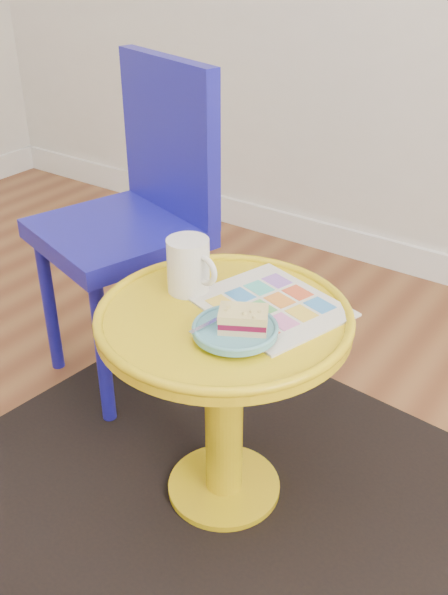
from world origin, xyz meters
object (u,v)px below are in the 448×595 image
Objects in this scene: chair at (139,207)px; plate at (235,330)px; mug at (189,264)px; newspaper at (270,305)px; side_table at (224,370)px.

chair is 5.44× the size of plate.
chair is 6.90× the size of mug.
mug is at bearing -17.82° from chair.
newspaper is at bearing 22.17° from mug.
mug reaches higher than side_table.
side_table is 0.24m from mug.
plate is at bearing -70.42° from newspaper.
side_table is 0.61m from chair.
chair is at bearing 147.67° from plate.
mug is 0.22m from plate.
newspaper is 0.14m from plate.
mug is (-0.18, -0.04, 0.06)m from newspaper.
chair reaches higher than side_table.
chair is (-0.50, 0.30, 0.16)m from side_table.
plate is (0.57, -0.36, -0.00)m from chair.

